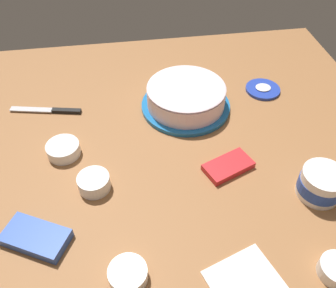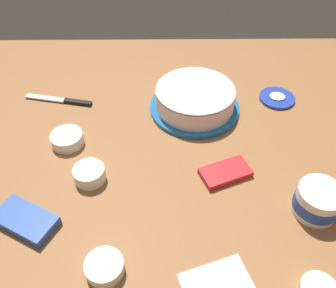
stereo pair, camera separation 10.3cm
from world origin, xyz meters
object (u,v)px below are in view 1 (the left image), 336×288
object	(u,v)px
sprinkle_bowl_rainbow	(63,149)
paper_napkin	(248,286)
sprinkle_bowl_pink	(128,274)
sprinkle_bowl_blue	(94,182)
spreading_knife	(52,110)
candy_box_upper	(36,237)
frosting_tub_lid	(263,89)
frosting_tub	(321,183)
candy_box_lower	(228,166)
frosted_cake	(186,97)

from	to	relation	value
sprinkle_bowl_rainbow	paper_napkin	bearing A→B (deg)	-48.33
sprinkle_bowl_pink	paper_napkin	size ratio (longest dim) A/B	0.57
sprinkle_bowl_blue	spreading_knife	bearing A→B (deg)	111.89
candy_box_upper	frosting_tub_lid	bearing A→B (deg)	61.49
spreading_knife	sprinkle_bowl_rainbow	bearing A→B (deg)	-76.16
frosting_tub	candy_box_upper	distance (m)	0.72
frosting_tub_lid	candy_box_lower	bearing A→B (deg)	-123.16
paper_napkin	candy_box_upper	bearing A→B (deg)	158.26
paper_napkin	frosting_tub	bearing A→B (deg)	39.85
frosting_tub_lid	paper_napkin	world-z (taller)	frosting_tub_lid
candy_box_upper	candy_box_lower	bearing A→B (deg)	44.20
frosted_cake	sprinkle_bowl_pink	bearing A→B (deg)	-112.55
sprinkle_bowl_pink	candy_box_upper	distance (m)	0.24
frosted_cake	sprinkle_bowl_rainbow	distance (m)	0.42
frosting_tub_lid	sprinkle_bowl_rainbow	size ratio (longest dim) A/B	1.26
sprinkle_bowl_rainbow	candy_box_lower	distance (m)	0.48
candy_box_lower	frosted_cake	bearing A→B (deg)	81.27
sprinkle_bowl_pink	candy_box_upper	xyz separation A→B (m)	(-0.21, 0.13, -0.01)
frosting_tub_lid	paper_napkin	distance (m)	0.72
sprinkle_bowl_blue	sprinkle_bowl_rainbow	size ratio (longest dim) A/B	0.90
sprinkle_bowl_blue	candy_box_upper	size ratio (longest dim) A/B	0.56
sprinkle_bowl_blue	sprinkle_bowl_rainbow	bearing A→B (deg)	122.01
spreading_knife	candy_box_upper	xyz separation A→B (m)	(-0.00, -0.48, 0.01)
spreading_knife	sprinkle_bowl_blue	distance (m)	0.37
frosting_tub	candy_box_lower	size ratio (longest dim) A/B	0.84
frosting_tub	sprinkle_bowl_pink	size ratio (longest dim) A/B	1.33
frosting_tub	sprinkle_bowl_rainbow	xyz separation A→B (m)	(-0.67, 0.25, -0.02)
sprinkle_bowl_blue	sprinkle_bowl_rainbow	world-z (taller)	sprinkle_bowl_blue
frosting_tub	frosting_tub_lid	distance (m)	0.46
sprinkle_bowl_pink	frosted_cake	bearing A→B (deg)	67.45
frosting_tub_lid	sprinkle_bowl_rainbow	world-z (taller)	sprinkle_bowl_rainbow
frosting_tub	candy_box_upper	bearing A→B (deg)	-177.53
sprinkle_bowl_pink	sprinkle_bowl_rainbow	world-z (taller)	sprinkle_bowl_rainbow
frosted_cake	paper_napkin	world-z (taller)	frosted_cake
spreading_knife	sprinkle_bowl_blue	bearing A→B (deg)	-68.11
sprinkle_bowl_rainbow	frosted_cake	bearing A→B (deg)	21.97
frosted_cake	paper_napkin	size ratio (longest dim) A/B	1.96
sprinkle_bowl_pink	spreading_knife	bearing A→B (deg)	108.93
sprinkle_bowl_blue	candy_box_lower	world-z (taller)	sprinkle_bowl_blue
candy_box_lower	spreading_knife	bearing A→B (deg)	125.01
sprinkle_bowl_rainbow	candy_box_upper	world-z (taller)	sprinkle_bowl_rainbow
candy_box_upper	paper_napkin	distance (m)	0.50
frosting_tub_lid	spreading_knife	xyz separation A→B (m)	(-0.73, -0.01, -0.00)
sprinkle_bowl_pink	candy_box_lower	distance (m)	0.41
frosting_tub	sprinkle_bowl_rainbow	size ratio (longest dim) A/B	1.20
frosting_tub_lid	spreading_knife	world-z (taller)	frosting_tub_lid
frosting_tub	sprinkle_bowl_blue	bearing A→B (deg)	169.53
frosting_tub_lid	candy_box_upper	size ratio (longest dim) A/B	0.78
sprinkle_bowl_blue	paper_napkin	distance (m)	0.46
frosting_tub	frosted_cake	bearing A→B (deg)	124.46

